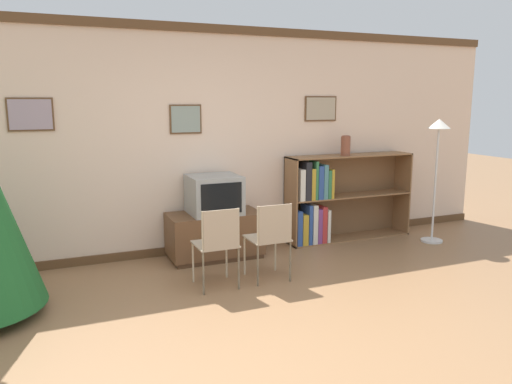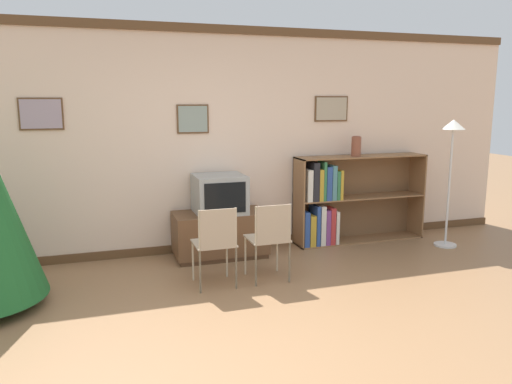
{
  "view_description": "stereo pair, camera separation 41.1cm",
  "coord_description": "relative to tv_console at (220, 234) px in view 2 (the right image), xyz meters",
  "views": [
    {
      "loc": [
        -1.55,
        -3.19,
        1.84
      ],
      "look_at": [
        0.38,
        1.4,
        0.92
      ],
      "focal_mm": 35.0,
      "sensor_mm": 36.0,
      "label": 1
    },
    {
      "loc": [
        -1.16,
        -3.33,
        1.84
      ],
      "look_at": [
        0.38,
        1.4,
        0.92
      ],
      "focal_mm": 35.0,
      "sensor_mm": 36.0,
      "label": 2
    }
  ],
  "objects": [
    {
      "name": "ground_plane",
      "position": [
        -0.2,
        -2.24,
        -0.27
      ],
      "size": [
        24.0,
        24.0,
        0.0
      ],
      "primitive_type": "plane",
      "color": "#936B47"
    },
    {
      "name": "wall_back",
      "position": [
        -0.2,
        0.34,
        1.08
      ],
      "size": [
        8.74,
        0.11,
        2.7
      ],
      "color": "beige",
      "rests_on": "ground_plane"
    },
    {
      "name": "tv_console",
      "position": [
        0.0,
        0.0,
        0.0
      ],
      "size": [
        1.08,
        0.55,
        0.54
      ],
      "color": "#4C311E",
      "rests_on": "ground_plane"
    },
    {
      "name": "television",
      "position": [
        0.0,
        -0.0,
        0.49
      ],
      "size": [
        0.58,
        0.54,
        0.45
      ],
      "color": "#9E9E99",
      "rests_on": "tv_console"
    },
    {
      "name": "folding_chair_left",
      "position": [
        -0.28,
        -0.97,
        0.2
      ],
      "size": [
        0.4,
        0.4,
        0.82
      ],
      "color": "tan",
      "rests_on": "ground_plane"
    },
    {
      "name": "folding_chair_right",
      "position": [
        0.28,
        -0.97,
        0.2
      ],
      "size": [
        0.4,
        0.4,
        0.82
      ],
      "color": "tan",
      "rests_on": "ground_plane"
    },
    {
      "name": "bookshelf",
      "position": [
        1.59,
        0.1,
        0.27
      ],
      "size": [
        1.76,
        0.36,
        1.13
      ],
      "color": "olive",
      "rests_on": "ground_plane"
    },
    {
      "name": "vase",
      "position": [
        1.81,
        0.06,
        0.99
      ],
      "size": [
        0.12,
        0.12,
        0.26
      ],
      "color": "brown",
      "rests_on": "bookshelf"
    },
    {
      "name": "standing_lamp",
      "position": [
        2.85,
        -0.47,
        0.96
      ],
      "size": [
        0.28,
        0.28,
        1.6
      ],
      "color": "silver",
      "rests_on": "ground_plane"
    }
  ]
}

